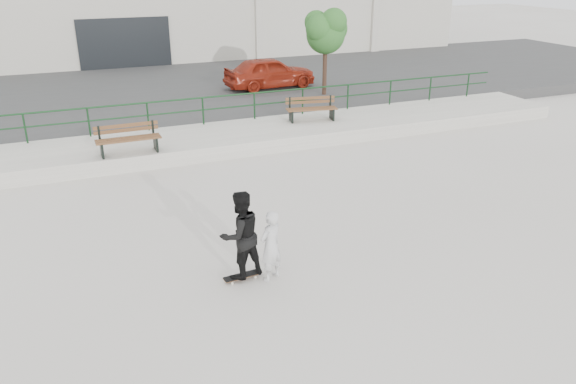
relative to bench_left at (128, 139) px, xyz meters
name	(u,v)px	position (x,y,z in m)	size (l,w,h in m)	color
ground	(292,287)	(2.00, -8.47, -0.95)	(120.00, 120.00, 0.00)	#B5AFA5
ledge	(186,144)	(2.00, 1.03, -0.70)	(30.00, 3.00, 0.50)	#B3AEA3
parking_strip	(145,94)	(2.00, 9.53, -0.70)	(60.00, 14.00, 0.50)	#3B3B3B
railing	(175,107)	(2.00, 2.33, 0.29)	(28.00, 0.06, 1.03)	#153A1C
bench_left	(128,139)	(0.00, 0.00, 0.00)	(1.99, 0.61, 0.92)	brown
bench_right	(311,109)	(6.93, 1.34, -0.02)	(1.97, 0.89, 0.88)	brown
tree	(326,30)	(9.34, 5.14, 2.37)	(2.12, 1.88, 3.77)	#432C21
red_car	(270,72)	(7.53, 7.37, 0.28)	(1.73, 4.30, 1.46)	maroon
skateboard	(242,276)	(1.17, -7.79, -0.88)	(0.80, 0.27, 0.09)	black
standing_skater	(240,235)	(1.17, -7.79, 0.08)	(0.91, 0.71, 1.88)	black
seated_skater	(271,246)	(1.74, -8.00, -0.18)	(0.56, 0.37, 1.54)	silver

